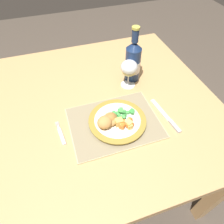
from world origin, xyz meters
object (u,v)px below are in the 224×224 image
(dining_table, at_px, (95,115))
(dinner_plate, at_px, (117,121))
(wine_glass, at_px, (129,68))
(table_knife, at_px, (168,118))
(fork, at_px, (61,134))
(bottle, at_px, (133,61))

(dining_table, distance_m, dinner_plate, 0.20)
(wine_glass, bearing_deg, dining_table, -161.55)
(dinner_plate, height_order, table_knife, dinner_plate)
(dinner_plate, distance_m, table_knife, 0.22)
(wine_glass, bearing_deg, fork, -151.06)
(fork, height_order, wine_glass, wine_glass)
(fork, bearing_deg, bottle, 31.55)
(fork, xyz_separation_m, table_knife, (0.45, -0.06, 0.00))
(dining_table, relative_size, fork, 9.15)
(bottle, bearing_deg, fork, -148.45)
(dining_table, distance_m, fork, 0.24)
(fork, xyz_separation_m, wine_glass, (0.37, 0.20, 0.10))
(fork, bearing_deg, table_knife, -7.12)
(dinner_plate, distance_m, wine_glass, 0.27)
(table_knife, distance_m, bottle, 0.33)
(dinner_plate, relative_size, bottle, 0.88)
(fork, bearing_deg, dining_table, 38.99)
(dining_table, xyz_separation_m, bottle, (0.24, 0.11, 0.19))
(dining_table, relative_size, wine_glass, 8.05)
(wine_glass, bearing_deg, bottle, 50.43)
(table_knife, bearing_deg, bottle, 98.41)
(fork, xyz_separation_m, bottle, (0.41, 0.25, 0.10))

